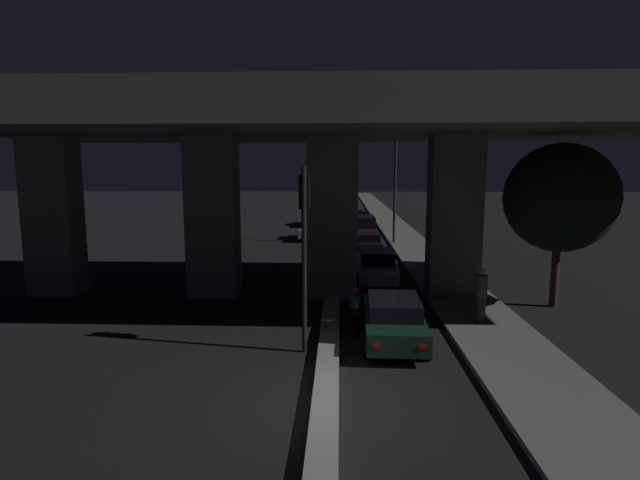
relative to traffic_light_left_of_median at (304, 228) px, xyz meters
name	(u,v)px	position (x,y,z in m)	size (l,w,h in m)	color
ground_plane	(326,404)	(0.69, -3.26, -3.54)	(200.00, 200.00, 0.00)	black
median_divider	(336,224)	(0.69, 31.74, -3.41)	(0.58, 126.00, 0.26)	gray
sidewalk_right	(402,235)	(5.78, 24.74, -3.47)	(2.74, 126.00, 0.15)	slate
elevated_overpass	(323,130)	(0.31, 6.12, 3.09)	(27.47, 10.86, 8.74)	#5B5956
traffic_light_left_of_median	(304,228)	(0.00, 0.00, 0.00)	(0.30, 0.49, 5.21)	black
street_lamp	(391,175)	(4.44, 20.21, 1.19)	(1.95, 0.32, 8.08)	#2D2D30
car_dark_green_lead	(393,318)	(2.60, 0.89, -2.83)	(1.96, 4.49, 1.37)	black
car_silver_second	(376,266)	(2.66, 8.55, -2.75)	(1.88, 4.20, 1.55)	gray
car_black_third	(365,243)	(2.54, 15.99, -2.82)	(2.12, 4.13, 1.35)	black
car_dark_red_fourth	(364,227)	(2.75, 22.52, -2.64)	(1.89, 4.64, 1.71)	#591414
car_dark_blue_fifth	(357,218)	(2.57, 30.48, -2.78)	(2.14, 4.78, 1.48)	#141938
car_silver_lead_oncoming	(313,229)	(-0.97, 22.49, -2.83)	(2.01, 4.12, 1.40)	gray
car_silver_second_oncoming	(313,218)	(-1.41, 31.48, -2.84)	(2.06, 4.86, 1.38)	gray
motorcycle_black_filtering_near	(355,311)	(1.50, 2.08, -2.96)	(0.32, 1.80, 1.36)	black
pedestrian_on_sidewalk	(481,295)	(5.62, 2.45, -2.50)	(0.39, 0.39, 1.79)	#2D261E
roadside_tree_kerbside_near	(560,198)	(9.03, 4.93, 0.55)	(3.99, 3.99, 6.09)	#38281C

